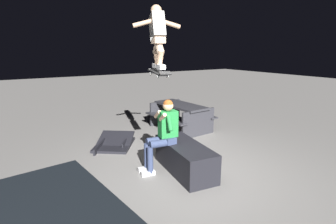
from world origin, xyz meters
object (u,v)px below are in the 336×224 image
at_px(person_sitting_on_ledge, 163,131).
at_px(kicker_ramp, 114,144).
at_px(ledge_box_main, 185,158).
at_px(skateboard, 159,72).
at_px(picnic_table_back, 181,113).
at_px(skater_airborne, 158,34).

relative_size(person_sitting_on_ledge, kicker_ramp, 1.05).
distance_m(ledge_box_main, skateboard, 1.68).
height_order(kicker_ramp, picnic_table_back, picnic_table_back).
bearing_deg(person_sitting_on_ledge, kicker_ramp, 11.04).
relative_size(person_sitting_on_ledge, picnic_table_back, 0.77).
height_order(skateboard, skater_airborne, skater_airborne).
bearing_deg(skateboard, person_sitting_on_ledge, 174.74).
height_order(person_sitting_on_ledge, picnic_table_back, person_sitting_on_ledge).
distance_m(skateboard, kicker_ramp, 2.44).
xyz_separation_m(person_sitting_on_ledge, picnic_table_back, (2.05, -1.81, -0.28)).
bearing_deg(skater_airborne, skateboard, 164.43).
bearing_deg(kicker_ramp, skater_airborne, -166.40).
relative_size(skater_airborne, picnic_table_back, 0.62).
relative_size(person_sitting_on_ledge, skateboard, 1.33).
distance_m(skateboard, skater_airborne, 0.69).
xyz_separation_m(person_sitting_on_ledge, skater_airborne, (0.21, -0.03, 1.78)).
bearing_deg(skater_airborne, person_sitting_on_ledge, 172.06).
height_order(ledge_box_main, skateboard, skateboard).
bearing_deg(ledge_box_main, person_sitting_on_ledge, 51.16).
distance_m(person_sitting_on_ledge, skater_airborne, 1.79).
bearing_deg(person_sitting_on_ledge, picnic_table_back, -41.47).
bearing_deg(ledge_box_main, skateboard, 36.52).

